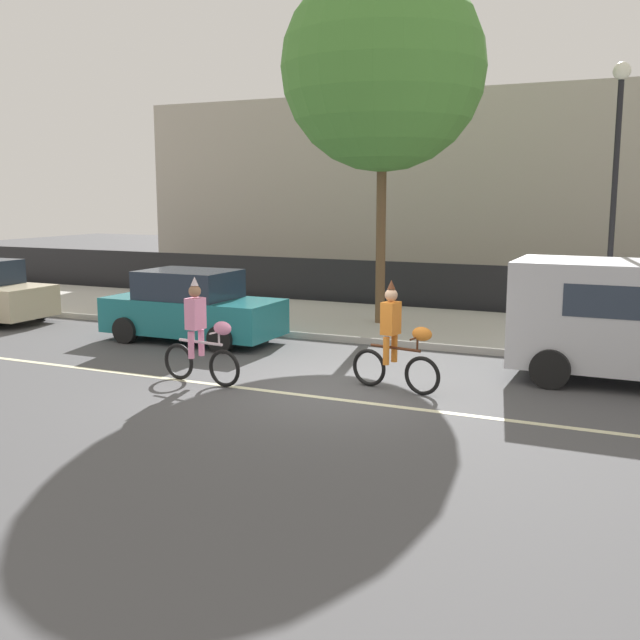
% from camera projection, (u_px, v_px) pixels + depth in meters
% --- Properties ---
extents(ground_plane, '(80.00, 80.00, 0.00)m').
position_uv_depth(ground_plane, '(337.00, 391.00, 12.91)').
color(ground_plane, '#4C4C4F').
extents(road_centre_line, '(36.00, 0.14, 0.01)m').
position_uv_depth(road_centre_line, '(325.00, 398.00, 12.46)').
color(road_centre_line, beige).
rests_on(road_centre_line, ground).
extents(sidewalk_curb, '(60.00, 5.00, 0.15)m').
position_uv_depth(sidewalk_curb, '(440.00, 327.00, 18.73)').
color(sidewalk_curb, '#ADAAA3').
rests_on(sidewalk_curb, ground).
extents(fence_line, '(40.00, 0.08, 1.40)m').
position_uv_depth(fence_line, '(468.00, 289.00, 21.22)').
color(fence_line, black).
rests_on(fence_line, ground).
extents(building_backdrop, '(28.00, 8.00, 6.90)m').
position_uv_depth(building_backdrop, '(521.00, 192.00, 28.53)').
color(building_backdrop, '#B2A899').
rests_on(building_backdrop, ground).
extents(parade_cyclist_pink, '(1.72, 0.50, 1.92)m').
position_uv_depth(parade_cyclist_pink, '(201.00, 337.00, 13.31)').
color(parade_cyclist_pink, black).
rests_on(parade_cyclist_pink, ground).
extents(parade_cyclist_orange, '(1.70, 0.54, 1.92)m').
position_uv_depth(parade_cyclist_orange, '(396.00, 343.00, 12.80)').
color(parade_cyclist_orange, black).
rests_on(parade_cyclist_orange, ground).
extents(parked_car_teal, '(4.10, 1.92, 1.64)m').
position_uv_depth(parked_car_teal, '(192.00, 308.00, 17.20)').
color(parked_car_teal, '#1E727A').
rests_on(parked_car_teal, ground).
extents(street_lamp_post, '(0.36, 0.36, 5.86)m').
position_uv_depth(street_lamp_post, '(616.00, 163.00, 15.48)').
color(street_lamp_post, black).
rests_on(street_lamp_post, sidewalk_curb).
extents(street_tree_near_lamp, '(4.92, 4.92, 8.66)m').
position_uv_depth(street_tree_near_lamp, '(383.00, 68.00, 17.91)').
color(street_tree_near_lamp, brown).
rests_on(street_tree_near_lamp, sidewalk_curb).
extents(pedestrian_onlooker, '(0.32, 0.20, 1.62)m').
position_uv_depth(pedestrian_onlooker, '(605.00, 294.00, 17.85)').
color(pedestrian_onlooker, '#33333D').
rests_on(pedestrian_onlooker, sidewalk_curb).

